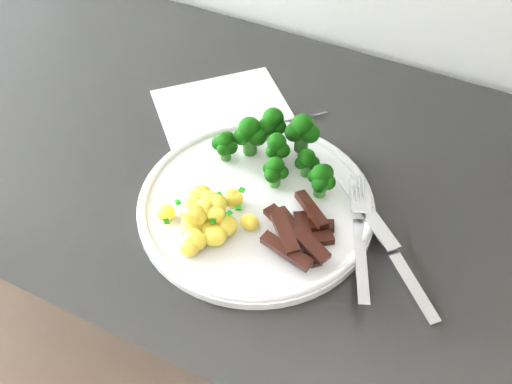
% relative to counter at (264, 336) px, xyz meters
% --- Properties ---
extents(counter, '(2.47, 0.62, 0.93)m').
position_rel_counter_xyz_m(counter, '(0.00, 0.00, 0.00)').
color(counter, black).
rests_on(counter, ground).
extents(recipe_paper, '(0.33, 0.32, 0.00)m').
position_rel_counter_xyz_m(recipe_paper, '(-0.07, 0.04, 0.46)').
color(recipe_paper, white).
rests_on(recipe_paper, counter).
extents(plate, '(0.30, 0.30, 0.02)m').
position_rel_counter_xyz_m(plate, '(0.02, -0.07, 0.47)').
color(plate, white).
rests_on(plate, counter).
extents(broccoli, '(0.18, 0.11, 0.07)m').
position_rel_counter_xyz_m(broccoli, '(0.01, 0.00, 0.51)').
color(broccoli, '#275E1D').
rests_on(broccoli, plate).
extents(potatoes, '(0.12, 0.11, 0.04)m').
position_rel_counter_xyz_m(potatoes, '(-0.02, -0.13, 0.49)').
color(potatoes, yellow).
rests_on(potatoes, plate).
extents(beef_strips, '(0.10, 0.11, 0.03)m').
position_rel_counter_xyz_m(beef_strips, '(0.09, -0.10, 0.49)').
color(beef_strips, black).
rests_on(beef_strips, plate).
extents(fork, '(0.09, 0.19, 0.02)m').
position_rel_counter_xyz_m(fork, '(0.16, -0.07, 0.48)').
color(fork, silver).
rests_on(fork, plate).
extents(knife, '(0.17, 0.16, 0.02)m').
position_rel_counter_xyz_m(knife, '(0.21, -0.08, 0.47)').
color(knife, silver).
rests_on(knife, plate).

